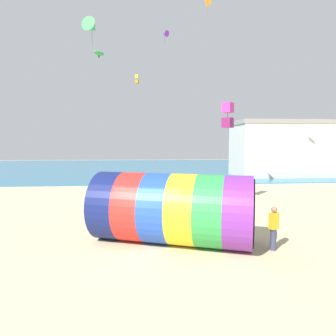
{
  "coord_description": "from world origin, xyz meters",
  "views": [
    {
      "loc": [
        -0.04,
        -12.12,
        4.35
      ],
      "look_at": [
        1.16,
        2.4,
        3.06
      ],
      "focal_mm": 32.0,
      "sensor_mm": 36.0,
      "label": 1
    }
  ],
  "objects_px": {
    "kite_handler": "(274,228)",
    "kite_green_parafoil": "(99,53)",
    "kite_green_delta": "(92,27)",
    "kite_purple_delta": "(165,33)",
    "kite_magenta_box": "(228,115)",
    "kite_yellow_box": "(137,79)",
    "bystander_near_water": "(177,199)",
    "giant_inflatable_tube": "(172,208)"
  },
  "relations": [
    {
      "from": "kite_handler",
      "to": "kite_purple_delta",
      "type": "height_order",
      "value": "kite_purple_delta"
    },
    {
      "from": "kite_green_parafoil",
      "to": "kite_purple_delta",
      "type": "height_order",
      "value": "kite_purple_delta"
    },
    {
      "from": "giant_inflatable_tube",
      "to": "kite_yellow_box",
      "type": "relative_size",
      "value": 8.59
    },
    {
      "from": "kite_green_delta",
      "to": "kite_purple_delta",
      "type": "bearing_deg",
      "value": 28.7
    },
    {
      "from": "giant_inflatable_tube",
      "to": "bystander_near_water",
      "type": "xyz_separation_m",
      "value": [
        0.84,
        5.76,
        -0.7
      ]
    },
    {
      "from": "kite_yellow_box",
      "to": "kite_purple_delta",
      "type": "relative_size",
      "value": 0.72
    },
    {
      "from": "kite_handler",
      "to": "kite_green_delta",
      "type": "height_order",
      "value": "kite_green_delta"
    },
    {
      "from": "kite_yellow_box",
      "to": "kite_green_delta",
      "type": "relative_size",
      "value": 0.37
    },
    {
      "from": "kite_green_parafoil",
      "to": "kite_green_delta",
      "type": "distance_m",
      "value": 2.9
    },
    {
      "from": "kite_yellow_box",
      "to": "kite_purple_delta",
      "type": "xyz_separation_m",
      "value": [
        2.71,
        0.73,
        4.54
      ]
    },
    {
      "from": "kite_handler",
      "to": "kite_green_parafoil",
      "type": "relative_size",
      "value": 1.64
    },
    {
      "from": "kite_purple_delta",
      "to": "bystander_near_water",
      "type": "relative_size",
      "value": 0.75
    },
    {
      "from": "kite_handler",
      "to": "kite_green_parafoil",
      "type": "height_order",
      "value": "kite_green_parafoil"
    },
    {
      "from": "kite_handler",
      "to": "kite_green_parafoil",
      "type": "bearing_deg",
      "value": 121.94
    },
    {
      "from": "kite_purple_delta",
      "to": "bystander_near_water",
      "type": "bearing_deg",
      "value": -90.54
    },
    {
      "from": "kite_handler",
      "to": "bystander_near_water",
      "type": "distance_m",
      "value": 7.63
    },
    {
      "from": "kite_green_delta",
      "to": "kite_magenta_box",
      "type": "relative_size",
      "value": 1.32
    },
    {
      "from": "kite_green_delta",
      "to": "kite_magenta_box",
      "type": "bearing_deg",
      "value": -34.85
    },
    {
      "from": "kite_yellow_box",
      "to": "kite_green_delta",
      "type": "bearing_deg",
      "value": -143.09
    },
    {
      "from": "kite_yellow_box",
      "to": "kite_green_delta",
      "type": "distance_m",
      "value": 5.9
    },
    {
      "from": "giant_inflatable_tube",
      "to": "kite_magenta_box",
      "type": "distance_m",
      "value": 9.58
    },
    {
      "from": "kite_yellow_box",
      "to": "kite_purple_delta",
      "type": "bearing_deg",
      "value": 15.14
    },
    {
      "from": "kite_green_delta",
      "to": "bystander_near_water",
      "type": "distance_m",
      "value": 16.77
    },
    {
      "from": "kite_green_delta",
      "to": "bystander_near_water",
      "type": "relative_size",
      "value": 1.47
    },
    {
      "from": "kite_green_parafoil",
      "to": "kite_magenta_box",
      "type": "xyz_separation_m",
      "value": [
        9.12,
        -5.55,
        -5.37
      ]
    },
    {
      "from": "kite_handler",
      "to": "kite_purple_delta",
      "type": "distance_m",
      "value": 23.53
    },
    {
      "from": "kite_green_parafoil",
      "to": "kite_purple_delta",
      "type": "xyz_separation_m",
      "value": [
        5.69,
        4.81,
        3.37
      ]
    },
    {
      "from": "kite_handler",
      "to": "bystander_near_water",
      "type": "height_order",
      "value": "kite_handler"
    },
    {
      "from": "kite_green_delta",
      "to": "kite_purple_delta",
      "type": "relative_size",
      "value": 1.96
    },
    {
      "from": "kite_green_delta",
      "to": "bystander_near_water",
      "type": "bearing_deg",
      "value": -52.7
    },
    {
      "from": "giant_inflatable_tube",
      "to": "kite_green_delta",
      "type": "xyz_separation_m",
      "value": [
        -5.45,
        14.03,
        12.46
      ]
    },
    {
      "from": "kite_yellow_box",
      "to": "kite_handler",
      "type": "bearing_deg",
      "value": -72.4
    },
    {
      "from": "bystander_near_water",
      "to": "kite_green_delta",
      "type": "bearing_deg",
      "value": 127.3
    },
    {
      "from": "kite_handler",
      "to": "kite_purple_delta",
      "type": "bearing_deg",
      "value": 99.08
    },
    {
      "from": "giant_inflatable_tube",
      "to": "kite_green_delta",
      "type": "distance_m",
      "value": 19.54
    },
    {
      "from": "kite_handler",
      "to": "kite_yellow_box",
      "type": "bearing_deg",
      "value": 107.6
    },
    {
      "from": "giant_inflatable_tube",
      "to": "bystander_near_water",
      "type": "distance_m",
      "value": 5.86
    },
    {
      "from": "kite_purple_delta",
      "to": "kite_magenta_box",
      "type": "height_order",
      "value": "kite_purple_delta"
    },
    {
      "from": "giant_inflatable_tube",
      "to": "kite_purple_delta",
      "type": "xyz_separation_m",
      "value": [
        0.95,
        17.53,
        13.34
      ]
    },
    {
      "from": "kite_green_parafoil",
      "to": "giant_inflatable_tube",
      "type": "bearing_deg",
      "value": -69.58
    },
    {
      "from": "kite_green_parafoil",
      "to": "kite_magenta_box",
      "type": "distance_m",
      "value": 11.95
    },
    {
      "from": "giant_inflatable_tube",
      "to": "kite_green_parafoil",
      "type": "relative_size",
      "value": 6.76
    }
  ]
}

